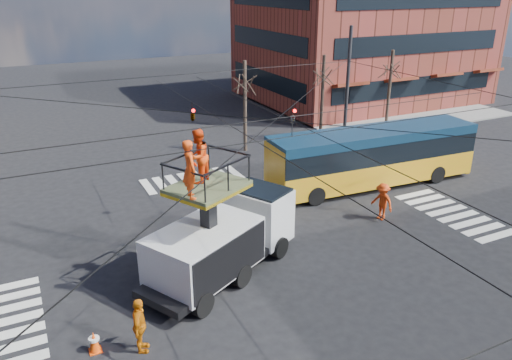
% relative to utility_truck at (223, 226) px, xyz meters
% --- Properties ---
extents(ground, '(120.00, 120.00, 0.00)m').
position_rel_utility_truck_xyz_m(ground, '(2.17, -0.07, -2.00)').
color(ground, black).
rests_on(ground, ground).
extents(sidewalk_ne, '(18.00, 18.00, 0.12)m').
position_rel_utility_truck_xyz_m(sidewalk_ne, '(23.17, 20.93, -1.94)').
color(sidewalk_ne, slate).
rests_on(sidewalk_ne, ground).
extents(crosswalks, '(22.40, 22.40, 0.02)m').
position_rel_utility_truck_xyz_m(crosswalks, '(2.17, -0.07, -1.99)').
color(crosswalks, silver).
rests_on(crosswalks, ground).
extents(building_ne, '(20.06, 16.06, 14.00)m').
position_rel_utility_truck_xyz_m(building_ne, '(24.15, 23.91, 5.01)').
color(building_ne, brown).
rests_on(building_ne, ground).
extents(overhead_network, '(24.24, 24.24, 8.00)m').
position_rel_utility_truck_xyz_m(overhead_network, '(2.10, 0.34, 2.29)').
color(overhead_network, '#2D2D30').
rests_on(overhead_network, ground).
extents(tree_a, '(2.00, 2.00, 6.00)m').
position_rel_utility_truck_xyz_m(tree_a, '(7.17, 13.43, 2.63)').
color(tree_a, '#382B21').
rests_on(tree_a, ground).
extents(tree_b, '(2.00, 2.00, 6.00)m').
position_rel_utility_truck_xyz_m(tree_b, '(13.17, 13.43, 2.63)').
color(tree_b, '#382B21').
rests_on(tree_b, ground).
extents(tree_c, '(2.00, 2.00, 6.00)m').
position_rel_utility_truck_xyz_m(tree_c, '(19.17, 13.43, 2.63)').
color(tree_c, '#382B21').
rests_on(tree_c, ground).
extents(utility_truck, '(7.25, 5.35, 5.96)m').
position_rel_utility_truck_xyz_m(utility_truck, '(0.00, 0.00, 0.00)').
color(utility_truck, black).
rests_on(utility_truck, ground).
extents(city_bus, '(12.19, 3.23, 3.20)m').
position_rel_utility_truck_xyz_m(city_bus, '(10.90, 4.75, -0.27)').
color(city_bus, gold).
rests_on(city_bus, ground).
extents(traffic_cone, '(0.36, 0.36, 0.72)m').
position_rel_utility_truck_xyz_m(traffic_cone, '(-5.34, -2.48, -1.64)').
color(traffic_cone, '#FF4A0A').
rests_on(traffic_cone, ground).
extents(worker_ground, '(0.81, 1.18, 1.85)m').
position_rel_utility_truck_xyz_m(worker_ground, '(-4.03, -3.09, -1.07)').
color(worker_ground, orange).
rests_on(worker_ground, ground).
extents(flagger, '(0.91, 1.30, 1.83)m').
position_rel_utility_truck_xyz_m(flagger, '(8.59, 1.01, -1.08)').
color(flagger, red).
rests_on(flagger, ground).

